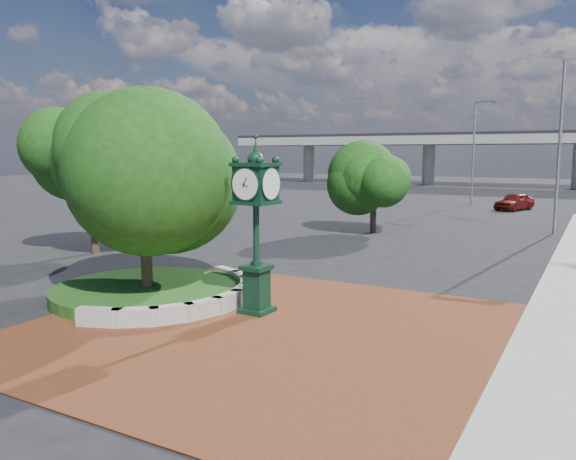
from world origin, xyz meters
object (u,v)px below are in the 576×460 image
Objects in this scene: parked_car at (514,201)px; street_lamp_near at (565,132)px; street_lamp_far at (476,145)px; post_clock at (256,219)px.

street_lamp_near is at bearing -51.35° from parked_car.
street_lamp_near reaches higher than parked_car.
street_lamp_near is 18.41m from street_lamp_far.
post_clock is 39.36m from street_lamp_far.
post_clock reaches higher than parked_car.
post_clock is at bearing -72.79° from parked_car.
street_lamp_far is at bearing 160.78° from parked_car.
parked_car is (2.42, 35.92, -2.11)m from post_clock.
street_lamp_near is at bearing 73.80° from post_clock.
post_clock is 36.06m from parked_car.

